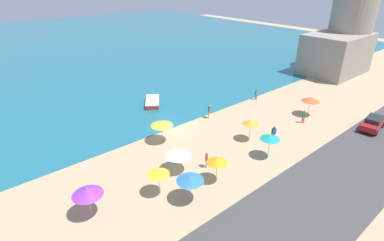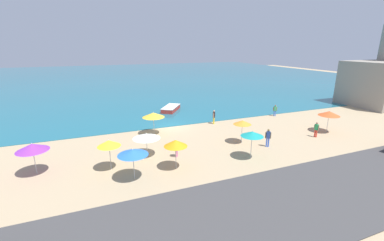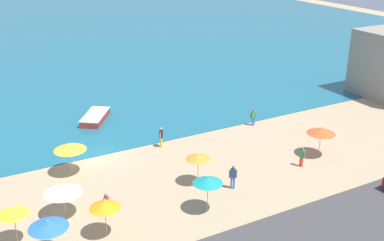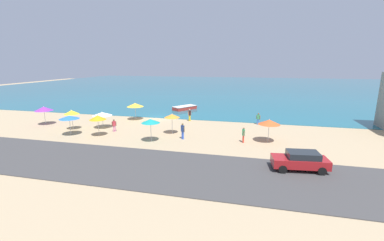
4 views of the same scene
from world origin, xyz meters
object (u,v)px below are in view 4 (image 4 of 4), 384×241
Objects in this scene: parked_car_0 at (300,160)px; skiff_nearshore at (185,108)px; bather_1 at (183,130)px; beach_umbrella_7 at (102,114)px; beach_umbrella_3 at (44,109)px; bather_4 at (243,134)px; beach_umbrella_0 at (135,105)px; bather_0 at (190,114)px; beach_umbrella_2 at (151,121)px; beach_umbrella_6 at (69,117)px; beach_umbrella_5 at (98,117)px; beach_umbrella_4 at (172,116)px; beach_umbrella_8 at (71,112)px; beach_umbrella_1 at (269,122)px; bather_3 at (114,125)px; bather_2 at (258,118)px.

parked_car_0 is 28.30m from skiff_nearshore.
parked_car_0 is (11.34, -6.02, -0.17)m from bather_1.
skiff_nearshore is at bearing 65.07° from beach_umbrella_7.
beach_umbrella_3 is 1.52× the size of bather_4.
beach_umbrella_0 reaches higher than bather_1.
beach_umbrella_7 is 1.38× the size of bather_0.
beach_umbrella_2 is 0.58× the size of parked_car_0.
beach_umbrella_2 reaches higher than beach_umbrella_6.
beach_umbrella_4 is at bearing 19.81° from beach_umbrella_5.
beach_umbrella_8 is 1.44× the size of bather_0.
beach_umbrella_0 reaches higher than parked_car_0.
beach_umbrella_7 is at bearing 176.61° from beach_umbrella_1.
beach_umbrella_7 is 11.75m from bather_1.
bather_4 is (8.46, -1.53, -1.25)m from beach_umbrella_4.
beach_umbrella_6 reaches higher than bather_3.
beach_umbrella_8 is at bearing -154.31° from beach_umbrella_7.
beach_umbrella_8 is at bearing -121.73° from skiff_nearshore.
bather_1 is (9.86, 1.05, -1.17)m from beach_umbrella_5.
bather_3 is (-7.66, -7.84, -0.13)m from bather_0.
bather_2 is 1.03× the size of bather_3.
bather_3 is 21.63m from parked_car_0.
beach_umbrella_0 is 9.73m from beach_umbrella_4.
beach_umbrella_3 is (-10.76, -5.72, -0.01)m from beach_umbrella_0.
beach_umbrella_3 reaches higher than bather_1.
beach_umbrella_8 is 1.41× the size of bather_1.
beach_umbrella_5 is at bearing -109.89° from bather_3.
beach_umbrella_1 is 1.61× the size of bather_3.
beach_umbrella_2 is 19.26m from skiff_nearshore.
beach_umbrella_7 reaches higher than bather_2.
beach_umbrella_0 reaches higher than skiff_nearshore.
bather_0 reaches higher than bather_2.
bather_4 is at bearing -25.12° from beach_umbrella_0.
bather_3 is (11.14, -1.07, -1.35)m from beach_umbrella_3.
beach_umbrella_5 is at bearing -173.91° from bather_1.
beach_umbrella_6 is at bearing -138.68° from bather_0.
bather_2 is (18.13, 10.10, -1.29)m from beach_umbrella_5.
parked_car_0 reaches higher than skiff_nearshore.
beach_umbrella_3 is at bearing 167.49° from beach_umbrella_2.
beach_umbrella_2 is 1.01× the size of beach_umbrella_5.
beach_umbrella_6 is (-11.48, -3.36, -0.04)m from beach_umbrella_4.
bather_2 is (28.50, 6.90, -1.32)m from beach_umbrella_3.
beach_umbrella_3 is 1.44× the size of bather_0.
beach_umbrella_3 is at bearing -135.85° from skiff_nearshore.
beach_umbrella_7 is at bearing -161.28° from bather_2.
beach_umbrella_2 is 15.14m from parked_car_0.
parked_car_0 is at bearing -30.86° from beach_umbrella_4.
beach_umbrella_0 is 1.01× the size of beach_umbrella_5.
parked_car_0 is (4.69, -6.33, -0.09)m from bather_4.
skiff_nearshore is at bearing 129.99° from beach_umbrella_1.
beach_umbrella_8 is 0.55× the size of skiff_nearshore.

